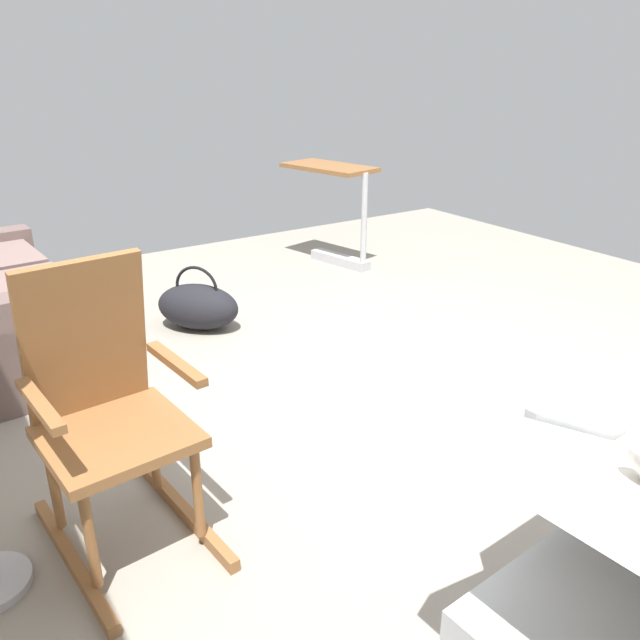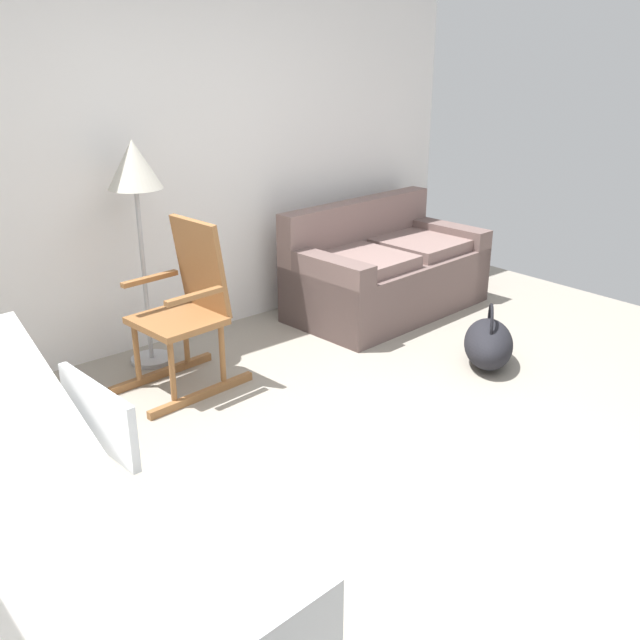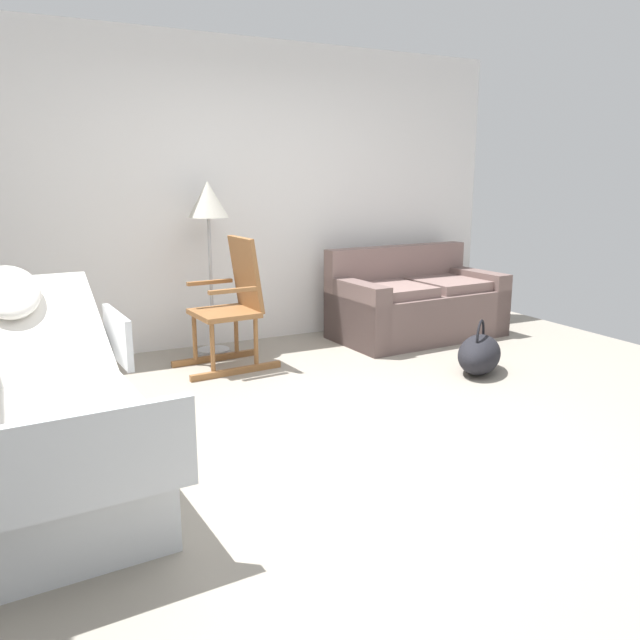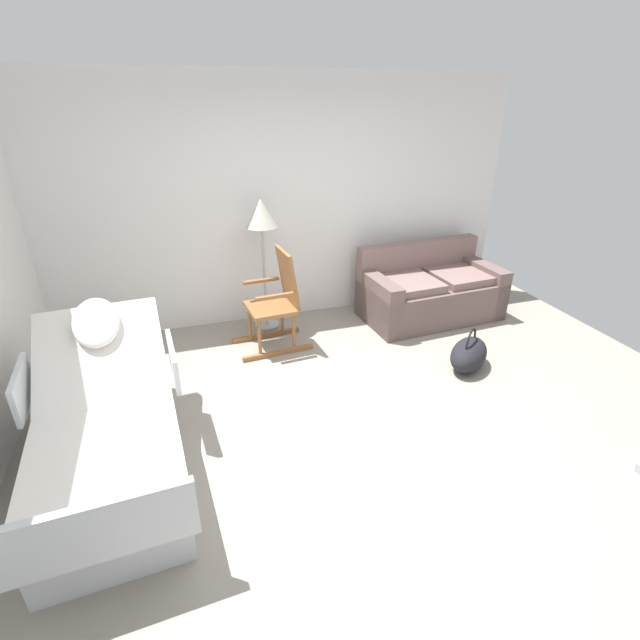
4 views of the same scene
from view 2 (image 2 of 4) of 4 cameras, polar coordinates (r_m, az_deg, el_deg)
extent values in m
plane|color=gray|center=(3.69, 6.87, -12.03)|extent=(6.53, 6.53, 0.00)
cube|color=white|center=(5.04, -13.00, 13.12)|extent=(5.43, 0.10, 2.70)
cube|color=silver|center=(2.87, -22.78, -20.67)|extent=(1.00, 1.99, 0.35)
cube|color=white|center=(2.37, -18.95, -22.52)|extent=(0.99, 1.21, 0.14)
cube|color=silver|center=(3.00, -17.38, -7.32)|extent=(0.07, 0.56, 0.28)
cylinder|color=black|center=(3.65, -22.11, -13.17)|extent=(0.10, 0.10, 0.10)
cube|color=#68534F|center=(5.72, 5.46, 2.90)|extent=(1.65, 0.96, 0.45)
cube|color=#7F6660|center=(5.36, 3.31, 4.64)|extent=(0.71, 0.69, 0.10)
cube|color=#7F6660|center=(5.90, 8.19, 6.03)|extent=(0.71, 0.69, 0.10)
cube|color=#7F6660|center=(5.83, 3.01, 7.65)|extent=(1.61, 0.27, 0.40)
cube|color=#68534F|center=(5.21, 0.39, 1.98)|extent=(0.24, 0.86, 0.60)
cube|color=#68534F|center=(6.24, 9.75, 4.96)|extent=(0.24, 0.86, 0.60)
cube|color=brown|center=(4.74, -12.53, -4.18)|extent=(0.76, 0.11, 0.05)
cube|color=brown|center=(4.41, -9.41, -5.92)|extent=(0.76, 0.11, 0.05)
cylinder|color=brown|center=(4.24, -11.79, -3.88)|extent=(0.04, 0.04, 0.40)
cylinder|color=brown|center=(4.54, -14.51, -2.38)|extent=(0.04, 0.04, 0.40)
cylinder|color=brown|center=(4.43, -7.86, -2.48)|extent=(0.04, 0.04, 0.40)
cylinder|color=brown|center=(4.72, -10.73, -1.14)|extent=(0.04, 0.04, 0.40)
cube|color=brown|center=(4.40, -11.41, -0.05)|extent=(0.50, 0.52, 0.04)
cube|color=brown|center=(4.41, -9.55, 4.25)|extent=(0.16, 0.44, 0.60)
cube|color=brown|center=(4.14, -10.05, 1.90)|extent=(0.39, 0.08, 0.03)
cube|color=brown|center=(4.50, -13.49, 3.24)|extent=(0.39, 0.08, 0.03)
cylinder|color=#B2B5BA|center=(4.98, -13.32, -3.07)|extent=(0.28, 0.28, 0.03)
cylinder|color=#B2B5BA|center=(4.77, -13.92, 3.40)|extent=(0.03, 0.03, 1.15)
cone|color=beige|center=(4.61, -14.72, 12.00)|extent=(0.34, 0.34, 0.30)
ellipsoid|color=black|center=(4.88, 13.35, -1.87)|extent=(0.64, 0.60, 0.30)
torus|color=black|center=(4.83, 13.48, -0.45)|extent=(0.24, 0.21, 0.30)
camera|label=1|loc=(4.09, -41.09, 11.11)|focal=35.54mm
camera|label=3|loc=(1.31, 108.33, -31.56)|focal=35.44mm
camera|label=4|loc=(1.41, 93.60, 18.70)|focal=26.56mm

